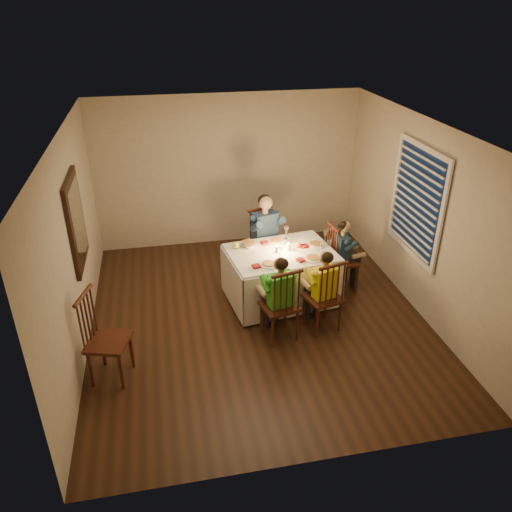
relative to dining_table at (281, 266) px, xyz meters
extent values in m
plane|color=black|center=(-0.42, -0.38, -0.55)|extent=(5.00, 5.00, 0.00)
cube|color=beige|center=(-2.67, -0.38, 0.75)|extent=(0.02, 5.00, 2.60)
cube|color=beige|center=(1.83, -0.38, 0.75)|extent=(0.02, 5.00, 2.60)
cube|color=beige|center=(-0.42, 2.12, 0.75)|extent=(4.50, 0.02, 2.60)
plane|color=white|center=(-0.42, -0.38, 2.05)|extent=(5.00, 5.00, 0.00)
cube|color=white|center=(0.00, 0.00, 0.20)|extent=(1.58, 1.22, 0.04)
cube|color=white|center=(-0.07, 0.52, -0.17)|extent=(1.48, 0.22, 0.72)
cube|color=white|center=(0.07, -0.52, -0.17)|extent=(1.48, 0.22, 0.72)
cube|color=white|center=(0.73, 0.10, -0.17)|extent=(0.16, 1.07, 0.72)
cube|color=white|center=(-0.73, -0.10, -0.17)|extent=(0.16, 1.07, 0.72)
cylinder|color=white|center=(0.01, 0.32, 0.23)|extent=(0.29, 0.29, 0.02)
cylinder|color=white|center=(-0.25, -0.34, 0.23)|extent=(0.29, 0.29, 0.02)
cylinder|color=white|center=(0.37, -0.29, 0.23)|extent=(0.29, 0.29, 0.02)
cylinder|color=white|center=(0.54, 0.10, 0.23)|extent=(0.29, 0.29, 0.02)
cylinder|color=silver|center=(-0.06, -0.01, 0.27)|extent=(0.06, 0.06, 0.10)
cylinder|color=silver|center=(0.11, 0.01, 0.27)|extent=(0.06, 0.06, 0.10)
sphere|color=#FFFC43|center=(-0.61, 0.23, 0.27)|extent=(0.09, 0.09, 0.09)
sphere|color=orange|center=(0.27, 0.09, 0.26)|extent=(0.08, 0.08, 0.08)
imported|color=white|center=(-0.42, 0.26, 0.25)|extent=(0.32, 0.32, 0.06)
cube|color=black|center=(-2.64, -0.08, 0.95)|extent=(0.05, 0.95, 1.15)
cube|color=white|center=(-2.61, -0.08, 0.95)|extent=(0.01, 0.78, 0.98)
cube|color=#0C1A33|center=(1.81, -0.28, 0.95)|extent=(0.01, 1.20, 1.40)
cube|color=white|center=(1.80, -0.28, 0.95)|extent=(0.03, 1.34, 1.54)
camera|label=1|loc=(-1.58, -6.02, 3.42)|focal=35.00mm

